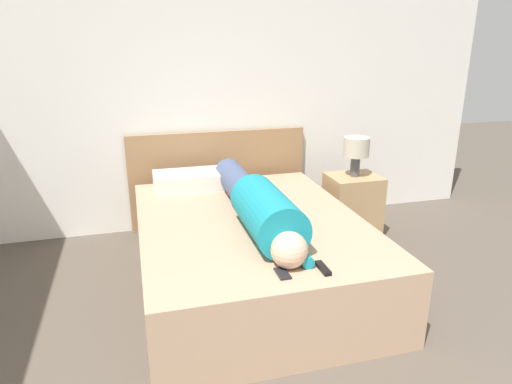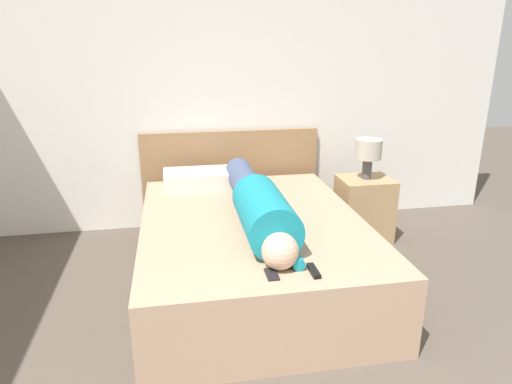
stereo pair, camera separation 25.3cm
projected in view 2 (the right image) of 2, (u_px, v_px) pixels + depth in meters
wall_back at (211, 88)px, 4.14m from camera, size 5.67×0.06×2.60m
bed at (252, 251)px, 3.33m from camera, size 1.55×2.06×0.51m
headboard at (231, 178)px, 4.37m from camera, size 1.67×0.04×0.92m
nightstand at (364, 209)px, 4.07m from camera, size 0.45×0.38×0.57m
table_lamp at (368, 151)px, 3.91m from camera, size 0.23×0.23×0.35m
person_lying at (258, 205)px, 3.11m from camera, size 0.32×1.73×0.32m
pillow_near_headboard at (201, 179)px, 3.93m from camera, size 0.64×0.35×0.14m
tv_remote at (314, 271)px, 2.49m from camera, size 0.04×0.15×0.02m
cell_phone at (272, 274)px, 2.46m from camera, size 0.06×0.13×0.01m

